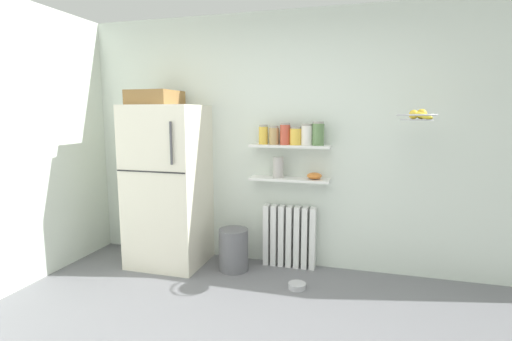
# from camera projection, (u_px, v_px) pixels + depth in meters

# --- Properties ---
(back_wall) EXTENTS (7.04, 0.10, 2.60)m
(back_wall) POSITION_uv_depth(u_px,v_px,m) (288.00, 141.00, 3.95)
(back_wall) COLOR silver
(back_wall) RESTS_ON ground_plane
(refrigerator) EXTENTS (0.75, 0.69, 1.82)m
(refrigerator) POSITION_uv_depth(u_px,v_px,m) (168.00, 183.00, 3.98)
(refrigerator) COLOR silver
(refrigerator) RESTS_ON ground_plane
(radiator) EXTENTS (0.54, 0.12, 0.64)m
(radiator) POSITION_uv_depth(u_px,v_px,m) (289.00, 236.00, 3.96)
(radiator) COLOR white
(radiator) RESTS_ON ground_plane
(wall_shelf_lower) EXTENTS (0.80, 0.22, 0.02)m
(wall_shelf_lower) POSITION_uv_depth(u_px,v_px,m) (290.00, 179.00, 3.84)
(wall_shelf_lower) COLOR white
(wall_shelf_upper) EXTENTS (0.80, 0.22, 0.02)m
(wall_shelf_upper) POSITION_uv_depth(u_px,v_px,m) (290.00, 146.00, 3.79)
(wall_shelf_upper) COLOR white
(storage_jar_0) EXTENTS (0.09, 0.09, 0.20)m
(storage_jar_0) POSITION_uv_depth(u_px,v_px,m) (263.00, 135.00, 3.85)
(storage_jar_0) COLOR yellow
(storage_jar_0) RESTS_ON wall_shelf_upper
(storage_jar_1) EXTENTS (0.10, 0.10, 0.19)m
(storage_jar_1) POSITION_uv_depth(u_px,v_px,m) (274.00, 135.00, 3.82)
(storage_jar_1) COLOR tan
(storage_jar_1) RESTS_ON wall_shelf_upper
(storage_jar_2) EXTENTS (0.10, 0.10, 0.22)m
(storage_jar_2) POSITION_uv_depth(u_px,v_px,m) (285.00, 134.00, 3.79)
(storage_jar_2) COLOR #C64C38
(storage_jar_2) RESTS_ON wall_shelf_upper
(storage_jar_3) EXTENTS (0.12, 0.12, 0.18)m
(storage_jar_3) POSITION_uv_depth(u_px,v_px,m) (296.00, 136.00, 3.76)
(storage_jar_3) COLOR yellow
(storage_jar_3) RESTS_ON wall_shelf_upper
(storage_jar_4) EXTENTS (0.11, 0.11, 0.21)m
(storage_jar_4) POSITION_uv_depth(u_px,v_px,m) (307.00, 135.00, 3.73)
(storage_jar_4) COLOR silver
(storage_jar_4) RESTS_ON wall_shelf_upper
(storage_jar_5) EXTENTS (0.12, 0.12, 0.23)m
(storage_jar_5) POSITION_uv_depth(u_px,v_px,m) (318.00, 134.00, 3.70)
(storage_jar_5) COLOR #5B7F4C
(storage_jar_5) RESTS_ON wall_shelf_upper
(vase) EXTENTS (0.11, 0.11, 0.21)m
(vase) POSITION_uv_depth(u_px,v_px,m) (278.00, 167.00, 3.86)
(vase) COLOR #B2ADA8
(vase) RESTS_ON wall_shelf_lower
(shelf_bowl) EXTENTS (0.15, 0.15, 0.07)m
(shelf_bowl) POSITION_uv_depth(u_px,v_px,m) (314.00, 176.00, 3.77)
(shelf_bowl) COLOR orange
(shelf_bowl) RESTS_ON wall_shelf_lower
(trash_bin) EXTENTS (0.30, 0.30, 0.43)m
(trash_bin) POSITION_uv_depth(u_px,v_px,m) (234.00, 250.00, 3.88)
(trash_bin) COLOR slate
(trash_bin) RESTS_ON ground_plane
(pet_food_bowl) EXTENTS (0.16, 0.16, 0.05)m
(pet_food_bowl) POSITION_uv_depth(u_px,v_px,m) (297.00, 286.00, 3.48)
(pet_food_bowl) COLOR #B7B7BC
(pet_food_bowl) RESTS_ON ground_plane
(hanging_fruit_basket) EXTENTS (0.32, 0.32, 0.10)m
(hanging_fruit_basket) POSITION_uv_depth(u_px,v_px,m) (418.00, 116.00, 3.17)
(hanging_fruit_basket) COLOR #B2B2B7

